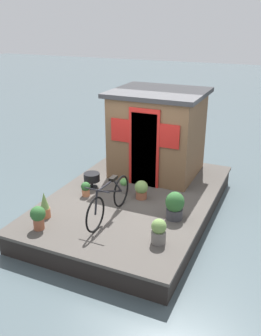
{
  "coord_description": "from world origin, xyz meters",
  "views": [
    {
      "loc": [
        -6.68,
        -2.92,
        4.05
      ],
      "look_at": [
        -0.2,
        0.0,
        1.16
      ],
      "focal_mm": 39.61,
      "sensor_mm": 36.0,
      "label": 1
    }
  ],
  "objects": [
    {
      "name": "potted_plant_succulent",
      "position": [
        -1.53,
        -1.13,
        0.68
      ],
      "size": [
        0.26,
        0.26,
        0.45
      ],
      "color": "slate",
      "rests_on": "houseboat_deck"
    },
    {
      "name": "potted_plant_ivy",
      "position": [
        -2.02,
        1.02,
        0.71
      ],
      "size": [
        0.28,
        0.28,
        0.45
      ],
      "color": "#935138",
      "rests_on": "houseboat_deck"
    },
    {
      "name": "bicycle",
      "position": [
        -1.11,
        0.04,
        0.83
      ],
      "size": [
        1.72,
        0.5,
        0.79
      ],
      "color": "black",
      "rests_on": "houseboat_deck"
    },
    {
      "name": "houseboat_cabin",
      "position": [
        1.39,
        0.0,
        1.49
      ],
      "size": [
        1.9,
        2.14,
        2.04
      ],
      "color": "brown",
      "rests_on": "houseboat_deck"
    },
    {
      "name": "ground_plane",
      "position": [
        0.0,
        0.0,
        0.0
      ],
      "size": [
        60.0,
        60.0,
        0.0
      ],
      "primitive_type": "plane",
      "color": "#4C5B60"
    },
    {
      "name": "potted_plant_thyme",
      "position": [
        -0.48,
        0.93,
        0.63
      ],
      "size": [
        0.2,
        0.2,
        0.32
      ],
      "color": "#C6754C",
      "rests_on": "houseboat_deck"
    },
    {
      "name": "potted_plant_fern",
      "position": [
        -0.63,
        -1.12,
        0.74
      ],
      "size": [
        0.36,
        0.36,
        0.55
      ],
      "color": "#38383D",
      "rests_on": "houseboat_deck"
    },
    {
      "name": "houseboat_deck",
      "position": [
        0.0,
        0.0,
        0.23
      ],
      "size": [
        4.99,
        3.31,
        0.46
      ],
      "color": "#4C4742",
      "rests_on": "ground_plane"
    },
    {
      "name": "charcoal_grill",
      "position": [
        -0.06,
        1.03,
        0.7
      ],
      "size": [
        0.36,
        0.36,
        0.34
      ],
      "color": "black",
      "rests_on": "houseboat_deck"
    },
    {
      "name": "potted_plant_rosemary",
      "position": [
        0.01,
        0.25,
        0.63
      ],
      "size": [
        0.18,
        0.18,
        0.33
      ],
      "color": "slate",
      "rests_on": "houseboat_deck"
    },
    {
      "name": "potted_plant_mint",
      "position": [
        -0.1,
        -0.21,
        0.67
      ],
      "size": [
        0.28,
        0.28,
        0.4
      ],
      "color": "#935138",
      "rests_on": "houseboat_deck"
    },
    {
      "name": "potted_plant_basil",
      "position": [
        -1.61,
        1.17,
        0.71
      ],
      "size": [
        0.2,
        0.2,
        0.53
      ],
      "color": "#B2603D",
      "rests_on": "houseboat_deck"
    }
  ]
}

